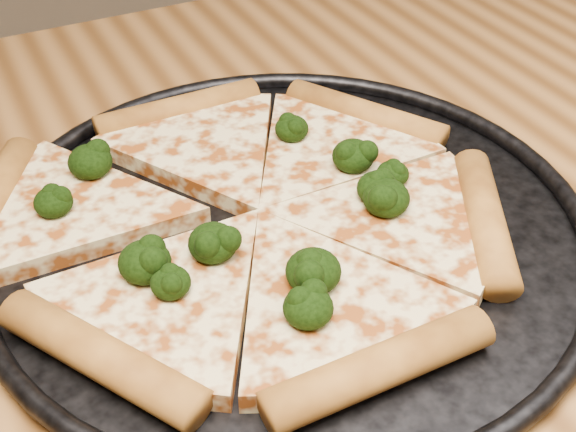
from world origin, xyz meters
name	(u,v)px	position (x,y,z in m)	size (l,w,h in m)	color
dining_table	(294,378)	(0.00, 0.00, 0.66)	(1.20, 0.90, 0.75)	#97612E
pizza_pan	(288,225)	(0.02, 0.05, 0.76)	(0.41, 0.41, 0.02)	black
pizza	(250,212)	(0.00, 0.06, 0.77)	(0.38, 0.33, 0.03)	#FFE29C
broccoli_florets	(259,214)	(0.00, 0.04, 0.78)	(0.24, 0.23, 0.03)	black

